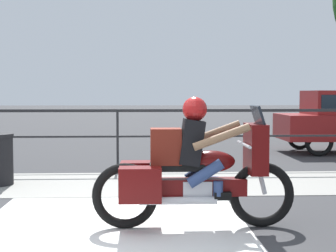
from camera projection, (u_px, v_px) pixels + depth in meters
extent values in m
plane|color=#38383A|center=(95.00, 239.00, 5.65)|extent=(120.00, 120.00, 0.00)
cube|color=#99968E|center=(113.00, 184.00, 9.04)|extent=(44.00, 2.40, 0.01)
cube|color=silver|center=(110.00, 243.00, 5.46)|extent=(3.22, 6.00, 0.01)
cube|color=#232326|center=(117.00, 111.00, 10.63)|extent=(36.00, 0.04, 0.06)
cube|color=#232326|center=(118.00, 136.00, 10.67)|extent=(36.00, 0.03, 0.04)
cylinder|color=#232326|center=(118.00, 140.00, 10.67)|extent=(0.05, 0.05, 1.26)
torus|color=black|center=(262.00, 195.00, 6.12)|extent=(0.78, 0.11, 0.78)
torus|color=black|center=(125.00, 196.00, 6.04)|extent=(0.78, 0.11, 0.78)
cube|color=#5B0C0C|center=(194.00, 187.00, 6.08)|extent=(1.24, 0.22, 0.20)
cube|color=silver|center=(197.00, 191.00, 6.08)|extent=(0.34, 0.26, 0.26)
ellipsoid|color=#5B0C0C|center=(210.00, 161.00, 6.07)|extent=(0.59, 0.30, 0.26)
cube|color=black|center=(180.00, 167.00, 6.05)|extent=(0.72, 0.28, 0.08)
cube|color=#5B0C0C|center=(256.00, 149.00, 6.08)|extent=(0.20, 0.53, 0.59)
cube|color=#1E232B|center=(258.00, 115.00, 6.06)|extent=(0.10, 0.45, 0.24)
cylinder|color=silver|center=(244.00, 144.00, 6.07)|extent=(0.04, 0.70, 0.04)
cylinder|color=silver|center=(178.00, 201.00, 5.92)|extent=(0.89, 0.09, 0.09)
cube|color=#5B0C0C|center=(140.00, 185.00, 5.80)|extent=(0.48, 0.28, 0.39)
cube|color=#5B0C0C|center=(140.00, 178.00, 6.28)|extent=(0.48, 0.28, 0.39)
cylinder|color=silver|center=(260.00, 172.00, 6.10)|extent=(0.19, 0.06, 0.55)
cube|color=black|center=(191.00, 142.00, 6.04)|extent=(0.31, 0.36, 0.55)
sphere|color=#8C6647|center=(195.00, 111.00, 6.02)|extent=(0.23, 0.23, 0.23)
sphere|color=#B21919|center=(195.00, 109.00, 6.02)|extent=(0.29, 0.29, 0.29)
cylinder|color=#33477A|center=(205.00, 174.00, 5.92)|extent=(0.44, 0.13, 0.34)
cylinder|color=#33477A|center=(218.00, 189.00, 5.94)|extent=(0.11, 0.11, 0.17)
cube|color=black|center=(222.00, 196.00, 5.95)|extent=(0.20, 0.10, 0.09)
cylinder|color=#33477A|center=(202.00, 170.00, 6.22)|extent=(0.44, 0.13, 0.34)
cylinder|color=#33477A|center=(215.00, 184.00, 6.24)|extent=(0.11, 0.11, 0.17)
cube|color=black|center=(219.00, 191.00, 6.25)|extent=(0.20, 0.10, 0.09)
cylinder|color=#8C6647|center=(222.00, 137.00, 5.75)|extent=(0.66, 0.09, 0.31)
cylinder|color=#8C6647|center=(214.00, 133.00, 6.35)|extent=(0.66, 0.09, 0.31)
cube|color=maroon|center=(166.00, 146.00, 6.03)|extent=(0.36, 0.30, 0.42)
torus|color=black|center=(319.00, 142.00, 12.90)|extent=(0.74, 0.11, 0.74)
torus|color=black|center=(300.00, 137.00, 14.49)|extent=(0.74, 0.11, 0.74)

